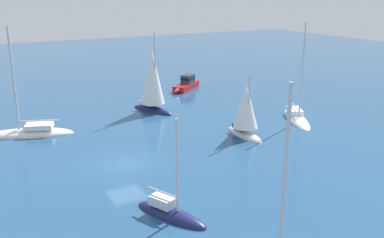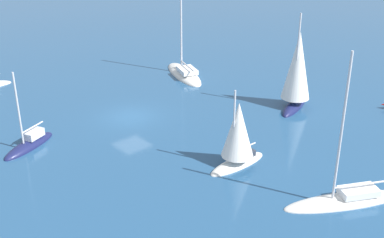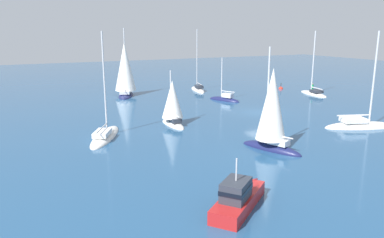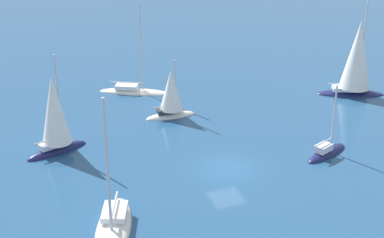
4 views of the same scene
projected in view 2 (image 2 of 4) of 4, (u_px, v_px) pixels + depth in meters
name	position (u px, v px, depth m)	size (l,w,h in m)	color
ground_plane	(131.00, 117.00, 39.73)	(160.00, 160.00, 0.00)	navy
sailboat_1	(345.00, 200.00, 28.67)	(7.26, 4.90, 9.46)	silver
ketch	(238.00, 139.00, 31.90)	(4.65, 2.11, 5.75)	silver
ketch_1	(29.00, 145.00, 35.04)	(4.81, 3.05, 6.12)	#191E4C
yacht	(184.00, 74.00, 48.90)	(4.53, 7.62, 9.62)	silver
yacht_1	(297.00, 74.00, 40.43)	(5.27, 3.04, 8.47)	#191E4C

